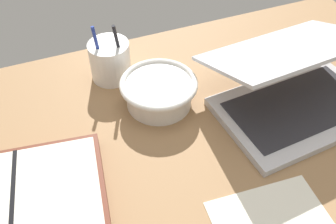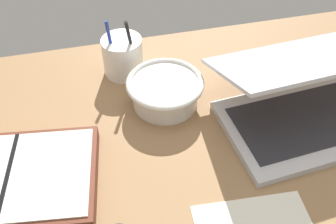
{
  "view_description": "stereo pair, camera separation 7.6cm",
  "coord_description": "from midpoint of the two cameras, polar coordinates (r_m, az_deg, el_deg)",
  "views": [
    {
      "loc": [
        -21.73,
        -37.02,
        62.62
      ],
      "look_at": [
        -1.79,
        12.48,
        9.0
      ],
      "focal_mm": 40.0,
      "sensor_mm": 36.0,
      "label": 1
    },
    {
      "loc": [
        -14.54,
        -39.34,
        62.62
      ],
      "look_at": [
        -1.79,
        12.48,
        9.0
      ],
      "focal_mm": 40.0,
      "sensor_mm": 36.0,
      "label": 2
    }
  ],
  "objects": [
    {
      "name": "desk_top",
      "position": [
        0.75,
        2.0,
        -10.46
      ],
      "size": [
        140.0,
        100.0,
        2.0
      ],
      "primitive_type": "cube",
      "color": "#936D47",
      "rests_on": "ground"
    },
    {
      "name": "laptop",
      "position": [
        0.87,
        16.42,
        3.39
      ],
      "size": [
        37.65,
        32.62,
        17.08
      ],
      "rotation": [
        0.0,
        0.0,
        0.07
      ],
      "color": "#B7B7BC",
      "rests_on": "desk_top"
    },
    {
      "name": "bowl",
      "position": [
        0.85,
        -3.95,
        3.07
      ],
      "size": [
        17.66,
        17.66,
        6.68
      ],
      "color": "silver",
      "rests_on": "desk_top"
    },
    {
      "name": "pen_cup",
      "position": [
        0.93,
        -11.13,
        7.6
      ],
      "size": [
        9.87,
        9.87,
        16.22
      ],
      "color": "white",
      "rests_on": "desk_top"
    },
    {
      "name": "planner",
      "position": [
        0.76,
        -24.94,
        -12.15
      ],
      "size": [
        34.79,
        26.24,
        3.84
      ],
      "rotation": [
        0.0,
        0.0,
        -0.14
      ],
      "color": "brown",
      "rests_on": "desk_top"
    }
  ]
}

